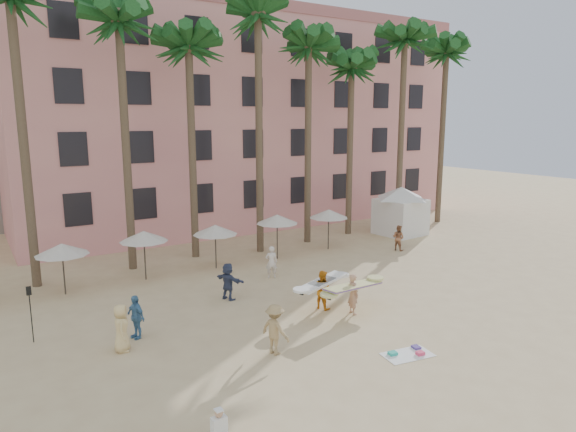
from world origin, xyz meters
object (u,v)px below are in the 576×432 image
(pink_hotel, at_px, (234,123))
(carrier_white, at_px, (322,288))
(carrier_yellow, at_px, (353,291))
(cabana, at_px, (401,206))

(pink_hotel, xyz_separation_m, carrier_white, (-6.61, -21.76, -7.06))
(pink_hotel, relative_size, carrier_white, 11.92)
(pink_hotel, bearing_deg, carrier_yellow, -104.26)
(carrier_white, bearing_deg, carrier_yellow, -58.17)
(pink_hotel, relative_size, carrier_yellow, 10.68)
(carrier_white, bearing_deg, cabana, 33.51)
(cabana, xyz_separation_m, carrier_white, (-13.69, -9.06, -1.13))
(carrier_yellow, bearing_deg, carrier_white, 121.83)
(cabana, relative_size, carrier_yellow, 1.49)
(cabana, distance_m, carrier_yellow, 16.56)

